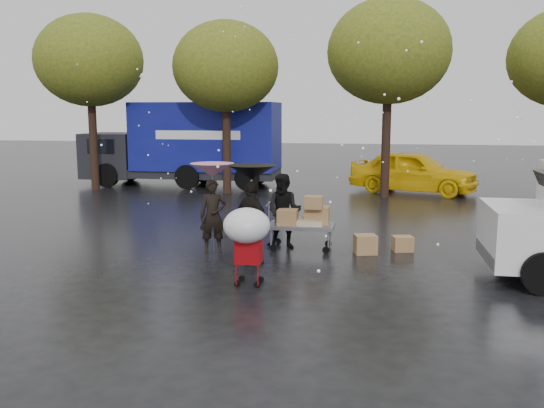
% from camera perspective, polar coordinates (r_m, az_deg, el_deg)
% --- Properties ---
extents(ground, '(90.00, 90.00, 0.00)m').
position_cam_1_polar(ground, '(12.10, -0.29, -5.91)').
color(ground, black).
rests_on(ground, ground).
extents(person_pink, '(0.69, 0.55, 1.65)m').
position_cam_1_polar(person_pink, '(12.98, -5.86, -1.18)').
color(person_pink, black).
rests_on(person_pink, ground).
extents(person_middle, '(0.89, 0.73, 1.73)m').
position_cam_1_polar(person_middle, '(13.31, 1.21, -0.70)').
color(person_middle, black).
rests_on(person_middle, ground).
extents(person_black, '(1.06, 0.98, 1.74)m').
position_cam_1_polar(person_black, '(11.90, -1.98, -1.85)').
color(person_black, black).
rests_on(person_black, ground).
extents(umbrella_pink, '(0.98, 0.98, 2.01)m').
position_cam_1_polar(umbrella_pink, '(12.83, -5.94, 3.35)').
color(umbrella_pink, '#4C4C4C').
rests_on(umbrella_pink, ground).
extents(umbrella_black, '(0.99, 0.99, 2.07)m').
position_cam_1_polar(umbrella_black, '(11.75, -2.00, 3.13)').
color(umbrella_black, '#4C4C4C').
rests_on(umbrella_black, ground).
extents(vendor_cart, '(1.52, 0.80, 1.27)m').
position_cam_1_polar(vendor_cart, '(13.16, 3.27, -1.44)').
color(vendor_cart, slate).
rests_on(vendor_cart, ground).
extents(shopping_cart, '(0.84, 0.84, 1.46)m').
position_cam_1_polar(shopping_cart, '(10.26, -2.49, -2.57)').
color(shopping_cart, '#A0090F').
rests_on(shopping_cart, ground).
extents(blue_truck, '(8.30, 2.60, 3.50)m').
position_cam_1_polar(blue_truck, '(24.76, -8.35, 5.89)').
color(blue_truck, navy).
rests_on(blue_truck, ground).
extents(box_ground_near, '(0.56, 0.50, 0.43)m').
position_cam_1_polar(box_ground_near, '(13.03, 9.23, -3.96)').
color(box_ground_near, '#996442').
rests_on(box_ground_near, ground).
extents(box_ground_far, '(0.51, 0.44, 0.34)m').
position_cam_1_polar(box_ground_far, '(13.44, 12.82, -3.85)').
color(box_ground_far, '#996442').
rests_on(box_ground_far, ground).
extents(yellow_taxi, '(5.22, 3.49, 1.65)m').
position_cam_1_polar(yellow_taxi, '(23.01, 13.84, 3.14)').
color(yellow_taxi, yellow).
rests_on(yellow_taxi, ground).
extents(tree_row, '(21.60, 4.40, 7.12)m').
position_cam_1_polar(tree_row, '(21.72, 3.39, 14.14)').
color(tree_row, black).
rests_on(tree_row, ground).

